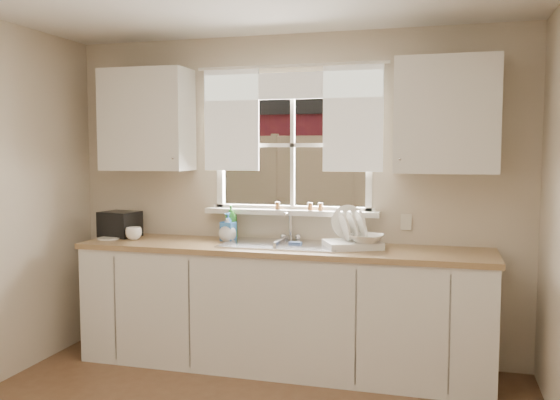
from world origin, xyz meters
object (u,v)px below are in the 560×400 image
(dish_rack, at_px, (352,238))
(cup, at_px, (134,234))
(soap_bottle_a, at_px, (231,222))
(black_appliance, at_px, (120,224))

(dish_rack, distance_m, cup, 1.71)
(dish_rack, xyz_separation_m, cup, (-1.71, -0.08, -0.02))
(soap_bottle_a, distance_m, cup, 0.77)
(cup, bearing_deg, dish_rack, -11.06)
(cup, height_order, black_appliance, black_appliance)
(soap_bottle_a, bearing_deg, black_appliance, 168.68)
(black_appliance, bearing_deg, soap_bottle_a, 15.06)
(soap_bottle_a, bearing_deg, dish_rack, -25.09)
(dish_rack, relative_size, black_appliance, 1.69)
(cup, bearing_deg, soap_bottle_a, 3.16)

